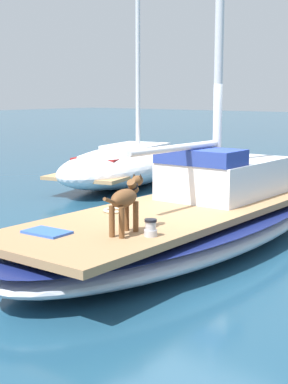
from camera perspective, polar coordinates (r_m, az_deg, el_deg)
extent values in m
plane|color=navy|center=(8.96, 4.04, -5.53)|extent=(120.00, 120.00, 0.00)
ellipsoid|color=#B2B7C1|center=(8.89, 4.06, -3.79)|extent=(2.65, 7.25, 0.56)
ellipsoid|color=navy|center=(8.85, 4.08, -2.65)|extent=(2.66, 7.29, 0.08)
cube|color=#A37A51|center=(8.82, 4.09, -1.70)|extent=(2.19, 6.66, 0.10)
cylinder|color=silver|center=(9.51, 7.50, 18.08)|extent=(0.14, 0.14, 6.17)
cylinder|color=silver|center=(8.53, 3.29, 4.37)|extent=(0.10, 2.20, 0.10)
cube|color=silver|center=(9.77, 8.03, 1.43)|extent=(1.45, 2.23, 0.60)
cube|color=navy|center=(9.07, 5.58, 3.52)|extent=(1.34, 0.73, 0.24)
ellipsoid|color=brown|center=(6.96, -1.99, -0.62)|extent=(0.33, 0.56, 0.22)
cylinder|color=brown|center=(7.20, -1.76, -2.35)|extent=(0.07, 0.07, 0.38)
cylinder|color=brown|center=(7.14, -0.82, -2.44)|extent=(0.07, 0.07, 0.38)
cylinder|color=brown|center=(6.89, -3.19, -2.91)|extent=(0.07, 0.07, 0.38)
cylinder|color=brown|center=(6.83, -2.22, -3.02)|extent=(0.07, 0.07, 0.38)
cylinder|color=brown|center=(7.15, -1.11, 0.56)|extent=(0.15, 0.21, 0.19)
ellipsoid|color=brown|center=(7.25, -0.67, 1.13)|extent=(0.17, 0.24, 0.13)
cone|color=black|center=(7.26, -0.99, 1.63)|extent=(0.05, 0.05, 0.06)
cone|color=black|center=(7.22, -0.35, 1.58)|extent=(0.05, 0.05, 0.06)
torus|color=black|center=(7.15, -1.11, 0.56)|extent=(0.16, 0.14, 0.10)
cylinder|color=brown|center=(6.65, -3.47, -0.86)|extent=(0.09, 0.23, 0.12)
cylinder|color=#B7B7BC|center=(6.94, 0.66, -4.07)|extent=(0.16, 0.16, 0.08)
cylinder|color=#B7B7BC|center=(6.92, 0.66, -3.35)|extent=(0.13, 0.13, 0.10)
cylinder|color=black|center=(6.91, 0.66, -2.82)|extent=(0.15, 0.15, 0.03)
torus|color=beige|center=(8.36, -2.92, -1.82)|extent=(0.32, 0.32, 0.04)
cube|color=blue|center=(7.19, -9.56, -3.92)|extent=(0.58, 0.40, 0.03)
ellipsoid|color=white|center=(15.04, -1.56, 2.69)|extent=(3.61, 6.17, 1.01)
cube|color=tan|center=(15.04, -1.56, 2.48)|extent=(3.02, 5.50, 0.08)
cube|color=silver|center=(15.40, -0.83, 3.77)|extent=(1.64, 1.99, 0.52)
cube|color=maroon|center=(14.13, -3.42, 2.88)|extent=(1.53, 1.96, 0.36)
cylinder|color=silver|center=(15.57, -0.62, 17.11)|extent=(0.12, 0.12, 7.80)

